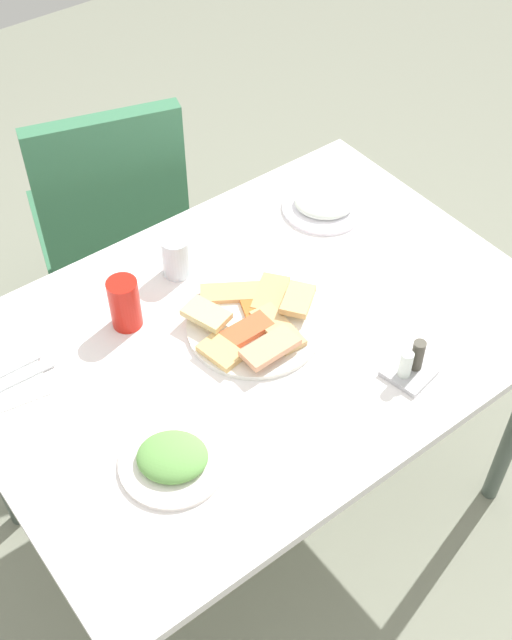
{
  "coord_description": "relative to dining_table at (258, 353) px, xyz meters",
  "views": [
    {
      "loc": [
        -0.7,
        -0.92,
        2.01
      ],
      "look_at": [
        -0.0,
        0.0,
        0.76
      ],
      "focal_mm": 45.14,
      "sensor_mm": 36.0,
      "label": 1
    }
  ],
  "objects": [
    {
      "name": "salad_plate_greens",
      "position": [
        -0.33,
        -0.17,
        0.09
      ],
      "size": [
        0.2,
        0.2,
        0.04
      ],
      "color": "white",
      "rests_on": "dining_table"
    },
    {
      "name": "pide_platter",
      "position": [
        -0.0,
        0.01,
        0.09
      ],
      "size": [
        0.31,
        0.31,
        0.05
      ],
      "color": "white",
      "rests_on": "dining_table"
    },
    {
      "name": "salad_plate_rice",
      "position": [
        0.38,
        0.23,
        0.09
      ],
      "size": [
        0.21,
        0.21,
        0.04
      ],
      "color": "white",
      "rests_on": "dining_table"
    },
    {
      "name": "dining_table",
      "position": [
        0.0,
        0.0,
        0.0
      ],
      "size": [
        1.22,
        0.86,
        0.73
      ],
      "color": "white",
      "rests_on": "ground_plane"
    },
    {
      "name": "dining_chair",
      "position": [
        0.05,
        0.76,
        -0.13
      ],
      "size": [
        0.52,
        0.53,
        0.92
      ],
      "color": "#397751",
      "rests_on": "ground_plane"
    },
    {
      "name": "paper_napkin",
      "position": [
        -0.49,
        0.2,
        0.08
      ],
      "size": [
        0.17,
        0.17,
        0.0
      ],
      "primitive_type": "cube",
      "rotation": [
        0.0,
        0.0,
        -0.17
      ],
      "color": "white",
      "rests_on": "dining_table"
    },
    {
      "name": "spoon",
      "position": [
        -0.49,
        0.22,
        0.08
      ],
      "size": [
        0.17,
        0.02,
        0.0
      ],
      "primitive_type": "cube",
      "rotation": [
        0.0,
        0.0,
        -0.02
      ],
      "color": "silver",
      "rests_on": "paper_napkin"
    },
    {
      "name": "drinking_glass",
      "position": [
        -0.04,
        0.25,
        0.13
      ],
      "size": [
        0.07,
        0.07,
        0.1
      ],
      "primitive_type": "cylinder",
      "color": "silver",
      "rests_on": "dining_table"
    },
    {
      "name": "condiment_caddy",
      "position": [
        0.17,
        -0.28,
        0.1
      ],
      "size": [
        0.1,
        0.1,
        0.09
      ],
      "color": "#B2B2B7",
      "rests_on": "dining_table"
    },
    {
      "name": "fork",
      "position": [
        -0.49,
        0.18,
        0.08
      ],
      "size": [
        0.2,
        0.02,
        0.0
      ],
      "primitive_type": "cube",
      "rotation": [
        0.0,
        0.0,
        -0.04
      ],
      "color": "silver",
      "rests_on": "paper_napkin"
    },
    {
      "name": "soda_can",
      "position": [
        -0.21,
        0.19,
        0.14
      ],
      "size": [
        0.08,
        0.08,
        0.12
      ],
      "primitive_type": "cylinder",
      "rotation": [
        0.0,
        0.0,
        4.95
      ],
      "color": "red",
      "rests_on": "dining_table"
    },
    {
      "name": "ground_plane",
      "position": [
        0.0,
        0.0,
        -0.66
      ],
      "size": [
        6.0,
        6.0,
        0.0
      ],
      "primitive_type": "plane",
      "color": "gray"
    }
  ]
}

